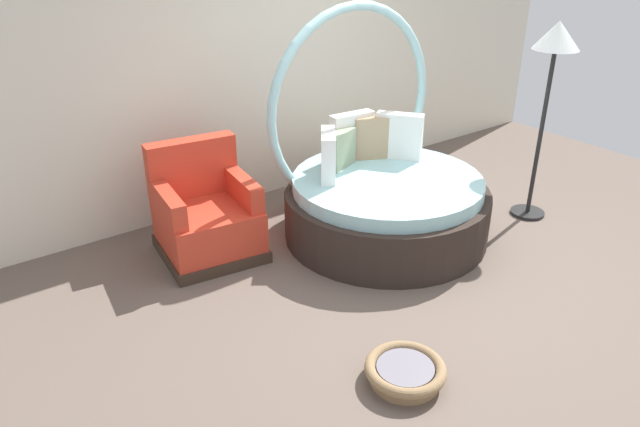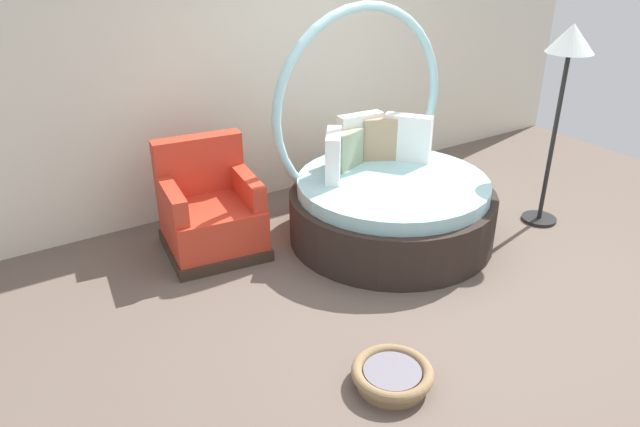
% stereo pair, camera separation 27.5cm
% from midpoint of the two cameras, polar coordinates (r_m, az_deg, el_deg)
% --- Properties ---
extents(ground_plane, '(8.00, 8.00, 0.02)m').
position_cam_midpoint_polar(ground_plane, '(4.86, 11.61, -6.85)').
color(ground_plane, '#66564C').
extents(back_wall, '(8.00, 0.12, 2.94)m').
position_cam_midpoint_polar(back_wall, '(6.02, -2.62, 15.44)').
color(back_wall, silver).
rests_on(back_wall, ground_plane).
extents(round_daybed, '(1.81, 1.81, 1.99)m').
position_cam_midpoint_polar(round_daybed, '(5.37, 7.81, 1.81)').
color(round_daybed, '#2D231E').
rests_on(round_daybed, ground_plane).
extents(red_armchair, '(0.89, 0.89, 0.94)m').
position_cam_midpoint_polar(red_armchair, '(5.19, -8.88, -0.01)').
color(red_armchair, '#38281E').
rests_on(red_armchair, ground_plane).
extents(pet_basket, '(0.51, 0.51, 0.13)m').
position_cam_midpoint_polar(pet_basket, '(3.87, 8.97, -14.96)').
color(pet_basket, '#8E704C').
rests_on(pet_basket, ground_plane).
extents(floor_lamp, '(0.40, 0.40, 1.82)m').
position_cam_midpoint_polar(floor_lamp, '(5.68, 23.81, 13.30)').
color(floor_lamp, black).
rests_on(floor_lamp, ground_plane).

